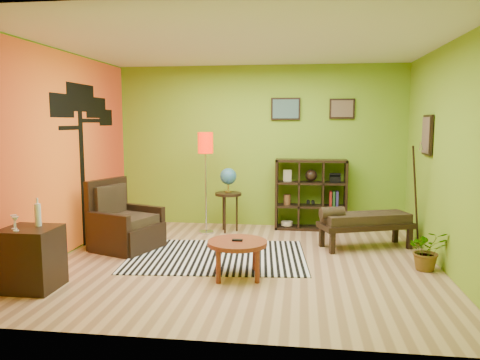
# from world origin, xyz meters

# --- Properties ---
(ground) EXTENTS (5.00, 5.00, 0.00)m
(ground) POSITION_xyz_m (0.00, 0.00, 0.00)
(ground) COLOR tan
(ground) RESTS_ON ground
(room_shell) EXTENTS (5.04, 4.54, 2.82)m
(room_shell) POSITION_xyz_m (-0.09, 0.01, 1.80)
(room_shell) COLOR #7BAB26
(room_shell) RESTS_ON ground
(zebra_rug) EXTENTS (2.53, 1.87, 0.01)m
(zebra_rug) POSITION_xyz_m (-0.39, 0.20, 0.01)
(zebra_rug) COLOR white
(zebra_rug) RESTS_ON ground
(coffee_table) EXTENTS (0.71, 0.71, 0.46)m
(coffee_table) POSITION_xyz_m (-0.00, -0.58, 0.38)
(coffee_table) COLOR maroon
(coffee_table) RESTS_ON ground
(armchair) EXTENTS (1.06, 1.04, 1.00)m
(armchair) POSITION_xyz_m (-1.81, 0.45, 0.30)
(armchair) COLOR black
(armchair) RESTS_ON ground
(side_cabinet) EXTENTS (0.58, 0.53, 1.00)m
(side_cabinet) POSITION_xyz_m (-2.20, -1.28, 0.35)
(side_cabinet) COLOR black
(side_cabinet) RESTS_ON ground
(floor_lamp) EXTENTS (0.25, 0.25, 1.66)m
(floor_lamp) POSITION_xyz_m (-0.81, 1.52, 1.35)
(floor_lamp) COLOR silver
(floor_lamp) RESTS_ON ground
(globe_table) EXTENTS (0.44, 0.44, 1.07)m
(globe_table) POSITION_xyz_m (-0.47, 1.68, 0.81)
(globe_table) COLOR black
(globe_table) RESTS_ON ground
(cube_shelf) EXTENTS (1.20, 0.35, 1.20)m
(cube_shelf) POSITION_xyz_m (0.91, 2.03, 0.60)
(cube_shelf) COLOR black
(cube_shelf) RESTS_ON ground
(bench) EXTENTS (1.43, 0.91, 0.63)m
(bench) POSITION_xyz_m (1.64, 0.92, 0.40)
(bench) COLOR black
(bench) RESTS_ON ground
(potted_plant) EXTENTS (0.47, 0.52, 0.40)m
(potted_plant) POSITION_xyz_m (2.30, -0.02, 0.20)
(potted_plant) COLOR #26661E
(potted_plant) RESTS_ON ground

